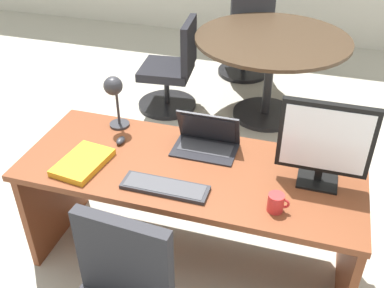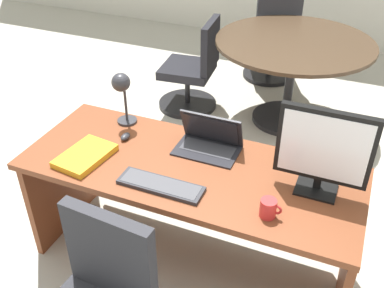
{
  "view_description": "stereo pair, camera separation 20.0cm",
  "coord_description": "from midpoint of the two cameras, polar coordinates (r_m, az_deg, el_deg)",
  "views": [
    {
      "loc": [
        0.56,
        -1.83,
        2.17
      ],
      "look_at": [
        0.0,
        0.04,
        0.85
      ],
      "focal_mm": 42.1,
      "sensor_mm": 36.0,
      "label": 1
    },
    {
      "loc": [
        0.75,
        -1.76,
        2.17
      ],
      "look_at": [
        0.0,
        0.04,
        0.85
      ],
      "focal_mm": 42.1,
      "sensor_mm": 36.0,
      "label": 2
    }
  ],
  "objects": [
    {
      "name": "desk_lamp",
      "position": [
        2.65,
        -6.73,
        6.94
      ],
      "size": [
        0.12,
        0.14,
        0.34
      ],
      "color": "#2D2D33",
      "rests_on": "desk"
    },
    {
      "name": "meeting_chair_far",
      "position": [
        4.27,
        1.54,
        8.8
      ],
      "size": [
        0.56,
        0.56,
        0.87
      ],
      "color": "black",
      "rests_on": "ground"
    },
    {
      "name": "book",
      "position": [
        2.48,
        -11.16,
        -1.55
      ],
      "size": [
        0.25,
        0.34,
        0.03
      ],
      "color": "orange",
      "rests_on": "desk"
    },
    {
      "name": "keyboard",
      "position": [
        2.25,
        -1.44,
        -5.32
      ],
      "size": [
        0.44,
        0.13,
        0.02
      ],
      "color": "#2D2D33",
      "rests_on": "desk"
    },
    {
      "name": "desk",
      "position": [
        2.56,
        2.37,
        -5.94
      ],
      "size": [
        1.82,
        0.72,
        0.73
      ],
      "color": "brown",
      "rests_on": "ground"
    },
    {
      "name": "laptop",
      "position": [
        2.51,
        4.53,
        0.69
      ],
      "size": [
        0.35,
        0.23,
        0.21
      ],
      "color": "black",
      "rests_on": "desk"
    },
    {
      "name": "monitor",
      "position": [
        2.2,
        18.9,
        -0.67
      ],
      "size": [
        0.44,
        0.16,
        0.45
      ],
      "color": "black",
      "rests_on": "desk"
    },
    {
      "name": "meeting_table",
      "position": [
        4.04,
        14.01,
        10.11
      ],
      "size": [
        1.34,
        1.34,
        0.78
      ],
      "color": "black",
      "rests_on": "ground"
    },
    {
      "name": "coffee_mug",
      "position": [
        2.12,
        12.38,
        -8.05
      ],
      "size": [
        0.1,
        0.08,
        0.09
      ],
      "color": "red",
      "rests_on": "desk"
    },
    {
      "name": "ground",
      "position": [
        4.0,
        9.58,
        0.73
      ],
      "size": [
        12.0,
        12.0,
        0.0
      ],
      "primitive_type": "plane",
      "color": "#B7B2A3"
    },
    {
      "name": "mouse",
      "position": [
        2.61,
        -6.29,
        0.88
      ],
      "size": [
        0.04,
        0.08,
        0.03
      ],
      "color": "#2D2D33",
      "rests_on": "desk"
    },
    {
      "name": "meeting_chair_near",
      "position": [
        4.92,
        11.34,
        12.14
      ],
      "size": [
        0.61,
        0.62,
        0.94
      ],
      "color": "black",
      "rests_on": "ground"
    }
  ]
}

